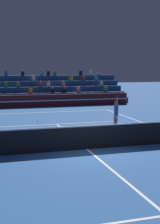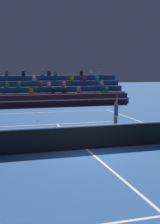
# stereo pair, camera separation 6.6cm
# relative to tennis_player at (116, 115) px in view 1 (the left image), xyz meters

# --- Properties ---
(ground_plane) EXTENTS (120.00, 120.00, 0.00)m
(ground_plane) POSITION_rel_tennis_player_xyz_m (-2.57, -2.95, -0.98)
(ground_plane) COLOR #285699
(court_lines) EXTENTS (11.10, 23.90, 0.01)m
(court_lines) POSITION_rel_tennis_player_xyz_m (-2.57, -2.95, -0.98)
(court_lines) COLOR white
(court_lines) RESTS_ON ground
(tennis_net) EXTENTS (12.00, 0.10, 1.10)m
(tennis_net) POSITION_rel_tennis_player_xyz_m (-2.57, -2.95, -0.44)
(tennis_net) COLOR black
(tennis_net) RESTS_ON ground
(sponsor_banner_wall) EXTENTS (18.00, 0.26, 1.10)m
(sponsor_banner_wall) POSITION_rel_tennis_player_xyz_m (-2.57, 12.82, -0.43)
(sponsor_banner_wall) COLOR #51191E
(sponsor_banner_wall) RESTS_ON ground
(bleacher_stand) EXTENTS (19.20, 4.75, 3.38)m
(bleacher_stand) POSITION_rel_tennis_player_xyz_m (-2.57, 16.62, 0.03)
(bleacher_stand) COLOR navy
(bleacher_stand) RESTS_ON ground
(tennis_player) EXTENTS (0.55, 1.16, 2.40)m
(tennis_player) POSITION_rel_tennis_player_xyz_m (0.00, 0.00, 0.00)
(tennis_player) COLOR brown
(tennis_player) RESTS_ON ground
(tennis_ball) EXTENTS (0.07, 0.07, 0.07)m
(tennis_ball) POSITION_rel_tennis_player_xyz_m (-3.57, 4.88, -0.95)
(tennis_ball) COLOR #C6DB33
(tennis_ball) RESTS_ON ground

